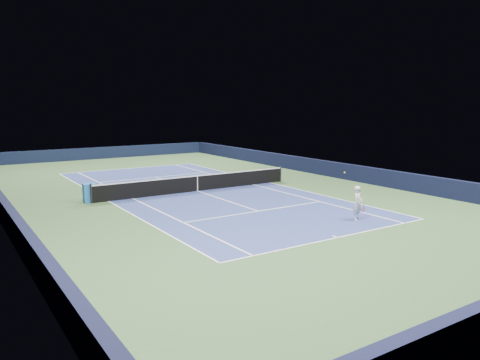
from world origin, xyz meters
TOP-DOWN VIEW (x-y plane):
  - ground at (0.00, 0.00)m, footprint 40.00×40.00m
  - wall_far at (0.00, 19.82)m, footprint 22.00×0.35m
  - wall_right at (10.82, 0.00)m, footprint 0.35×40.00m
  - court_surface at (0.00, 0.00)m, footprint 10.97×23.77m
  - baseline_far at (0.00, 11.88)m, footprint 10.97×0.08m
  - baseline_near at (0.00, -11.88)m, footprint 10.97×0.08m
  - sideline_doubles_right at (5.49, 0.00)m, footprint 0.08×23.77m
  - sideline_doubles_left at (-5.49, 0.00)m, footprint 0.08×23.77m
  - sideline_singles_right at (4.12, 0.00)m, footprint 0.08×23.77m
  - sideline_singles_left at (-4.12, 0.00)m, footprint 0.08×23.77m
  - service_line_far at (0.00, 6.40)m, footprint 8.23×0.08m
  - service_line_near at (0.00, -6.40)m, footprint 8.23×0.08m
  - center_service_line at (0.00, 0.00)m, footprint 0.08×12.80m
  - center_mark_far at (0.00, 11.73)m, footprint 0.08×0.30m
  - center_mark_near at (0.00, -11.73)m, footprint 0.08×0.30m
  - tennis_net at (0.00, 0.00)m, footprint 12.90×0.10m
  - sponsor_cube at (-6.40, 0.35)m, footprint 0.66×0.61m
  - tennis_player at (2.81, -10.30)m, footprint 0.79×1.31m

SIDE VIEW (x-z plane):
  - ground at x=0.00m, z-range 0.00..0.00m
  - court_surface at x=0.00m, z-range 0.00..0.01m
  - baseline_far at x=0.00m, z-range 0.01..0.01m
  - baseline_near at x=0.00m, z-range 0.01..0.01m
  - sideline_doubles_right at x=5.49m, z-range 0.01..0.01m
  - sideline_doubles_left at x=-5.49m, z-range 0.01..0.01m
  - sideline_singles_right at x=4.12m, z-range 0.01..0.01m
  - sideline_singles_left at x=-4.12m, z-range 0.01..0.01m
  - service_line_far at x=0.00m, z-range 0.01..0.01m
  - service_line_near at x=0.00m, z-range 0.01..0.01m
  - center_service_line at x=0.00m, z-range 0.01..0.01m
  - center_mark_far at x=0.00m, z-range 0.01..0.01m
  - center_mark_near at x=0.00m, z-range 0.01..0.01m
  - tennis_net at x=0.00m, z-range -0.03..1.04m
  - sponsor_cube at x=-6.40m, z-range 0.00..1.02m
  - wall_far at x=0.00m, z-range 0.00..1.10m
  - wall_right at x=10.82m, z-range 0.00..1.10m
  - tennis_player at x=2.81m, z-range -0.26..1.84m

